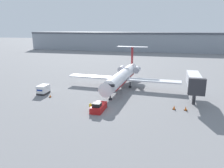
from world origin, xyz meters
TOP-DOWN VIEW (x-y plane):
  - ground_plane at (0.00, 0.00)m, footprint 600.00×600.00m
  - terminal_building at (0.00, 120.00)m, footprint 180.00×16.80m
  - airplane_main at (0.54, 18.58)m, footprint 30.53×28.13m
  - pushback_tug at (-0.33, 0.47)m, footprint 2.15×4.76m
  - luggage_cart at (-16.88, 7.76)m, footprint 2.05×3.15m
  - worker_near_tug at (-1.84, 0.04)m, footprint 0.40×0.24m
  - traffic_cone_left at (-13.92, 5.79)m, footprint 0.65×0.65m
  - traffic_cone_right at (13.92, 4.89)m, footprint 0.67×0.67m
  - traffic_cone_mid at (16.11, 4.92)m, footprint 0.70×0.70m
  - jet_bridge at (17.93, 11.30)m, footprint 3.20×11.57m

SIDE VIEW (x-z plane):
  - ground_plane at x=0.00m, z-range 0.00..0.00m
  - traffic_cone_left at x=-13.92m, z-range -0.02..0.59m
  - traffic_cone_right at x=13.92m, z-range -0.02..0.77m
  - traffic_cone_mid at x=16.11m, z-range -0.02..0.81m
  - pushback_tug at x=-0.33m, z-range -0.24..1.69m
  - worker_near_tug at x=-1.84m, z-range 0.03..1.68m
  - luggage_cart at x=-16.88m, z-range 0.00..2.19m
  - airplane_main at x=0.54m, z-range -1.87..8.23m
  - jet_bridge at x=17.93m, z-range 1.35..7.54m
  - terminal_building at x=0.00m, z-range 0.03..13.08m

